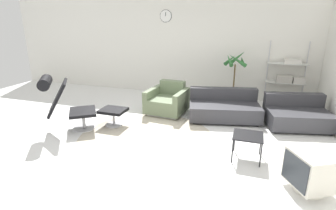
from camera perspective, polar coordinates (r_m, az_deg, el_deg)
name	(u,v)px	position (r m, az deg, el deg)	size (l,w,h in m)	color
ground_plane	(157,138)	(4.97, -2.41, -7.09)	(12.00, 12.00, 0.00)	white
wall_back	(196,46)	(7.54, 6.01, 12.62)	(12.00, 0.09, 2.80)	silver
round_rug	(146,137)	(4.99, -4.75, -7.01)	(2.55, 2.55, 0.01)	#BCB29E
lounge_chair	(62,98)	(5.43, -22.04, 1.32)	(1.12, 1.03, 1.11)	#BCBCC1
ottoman	(113,113)	(5.54, -11.82, -1.71)	(0.52, 0.44, 0.36)	#BCBCC1
armchair_red	(168,102)	(6.18, -0.07, 0.72)	(0.92, 0.94, 0.71)	silver
couch_low	(224,108)	(5.94, 12.04, -0.75)	(1.66, 1.18, 0.64)	black
couch_second	(297,116)	(6.00, 26.24, -2.09)	(1.37, 1.11, 0.64)	black
side_table	(248,137)	(4.30, 17.01, -6.74)	(0.45, 0.45, 0.41)	black
crt_television	(312,171)	(3.87, 28.83, -12.50)	(0.68, 0.69, 0.55)	beige
potted_plant	(234,78)	(6.93, 14.19, 5.68)	(0.60, 0.61, 1.39)	#333338
shelf_unit	(289,74)	(7.28, 24.89, 6.14)	(0.95, 0.28, 1.61)	#BCBCC1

